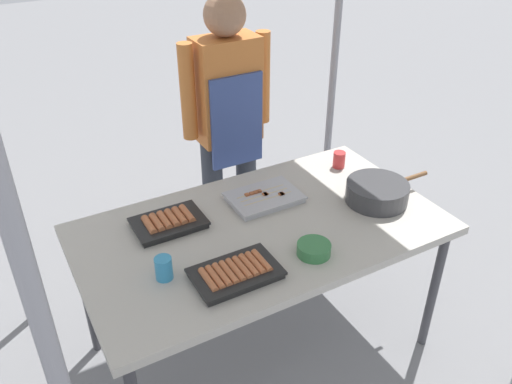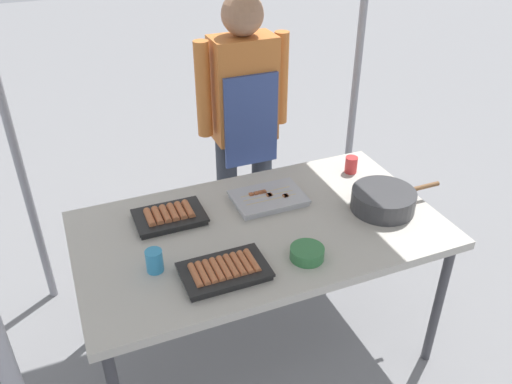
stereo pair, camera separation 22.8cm
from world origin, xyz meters
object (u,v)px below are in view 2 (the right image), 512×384
(tray_grilled_sausages, at_px, (170,216))
(vendor_woman, at_px, (244,115))
(cooking_wok, at_px, (384,199))
(drink_cup_by_wok, at_px, (154,261))
(stall_table, at_px, (260,236))
(tray_meat_skewers, at_px, (268,198))
(drink_cup_near_edge, at_px, (351,165))
(condiment_bowl, at_px, (307,253))
(tray_pork_links, at_px, (224,271))

(tray_grilled_sausages, distance_m, vendor_woman, 0.83)
(cooking_wok, distance_m, drink_cup_by_wok, 1.07)
(tray_grilled_sausages, height_order, drink_cup_by_wok, drink_cup_by_wok)
(drink_cup_by_wok, bearing_deg, stall_table, 13.02)
(tray_meat_skewers, bearing_deg, vendor_woman, 79.47)
(tray_grilled_sausages, xyz_separation_m, drink_cup_near_edge, (0.98, 0.07, 0.02))
(stall_table, relative_size, tray_grilled_sausages, 5.16)
(condiment_bowl, bearing_deg, drink_cup_near_edge, 45.57)
(vendor_woman, bearing_deg, tray_grilled_sausages, 44.34)
(stall_table, bearing_deg, tray_pork_links, -136.11)
(tray_grilled_sausages, distance_m, drink_cup_near_edge, 0.98)
(cooking_wok, bearing_deg, condiment_bowl, -158.93)
(stall_table, xyz_separation_m, tray_pork_links, (-0.25, -0.24, 0.07))
(tray_meat_skewers, xyz_separation_m, condiment_bowl, (-0.02, -0.45, 0.01))
(cooking_wok, relative_size, vendor_woman, 0.29)
(condiment_bowl, xyz_separation_m, vendor_woman, (0.13, 1.04, 0.16))
(stall_table, bearing_deg, condiment_bowl, -71.88)
(vendor_woman, bearing_deg, cooking_wok, 112.59)
(cooking_wok, height_order, drink_cup_near_edge, cooking_wok)
(tray_grilled_sausages, bearing_deg, drink_cup_by_wok, -113.92)
(drink_cup_by_wok, height_order, vendor_woman, vendor_woman)
(drink_cup_near_edge, relative_size, vendor_woman, 0.05)
(stall_table, xyz_separation_m, vendor_woman, (0.22, 0.77, 0.24))
(tray_meat_skewers, xyz_separation_m, vendor_woman, (0.11, 0.59, 0.17))
(stall_table, relative_size, tray_meat_skewers, 4.77)
(tray_grilled_sausages, xyz_separation_m, drink_cup_by_wok, (-0.14, -0.31, 0.03))
(cooking_wok, distance_m, vendor_woman, 0.93)
(condiment_bowl, bearing_deg, stall_table, 108.12)
(tray_grilled_sausages, relative_size, drink_cup_near_edge, 3.63)
(tray_pork_links, relative_size, drink_cup_by_wok, 3.59)
(stall_table, xyz_separation_m, drink_cup_by_wok, (-0.50, -0.11, 0.10))
(tray_meat_skewers, xyz_separation_m, drink_cup_near_edge, (0.51, 0.09, 0.03))
(tray_grilled_sausages, height_order, condiment_bowl, tray_grilled_sausages)
(tray_meat_skewers, xyz_separation_m, cooking_wok, (0.46, -0.26, 0.03))
(stall_table, xyz_separation_m, cooking_wok, (0.58, -0.09, 0.10))
(tray_grilled_sausages, relative_size, condiment_bowl, 2.22)
(tray_meat_skewers, bearing_deg, stall_table, -123.20)
(tray_meat_skewers, height_order, tray_pork_links, tray_pork_links)
(condiment_bowl, bearing_deg, vendor_woman, 82.63)
(cooking_wok, relative_size, condiment_bowl, 3.24)
(cooking_wok, xyz_separation_m, drink_cup_by_wok, (-1.07, -0.03, -0.00))
(stall_table, distance_m, condiment_bowl, 0.30)
(drink_cup_by_wok, bearing_deg, drink_cup_near_edge, 18.93)
(tray_grilled_sausages, distance_m, condiment_bowl, 0.65)
(tray_pork_links, distance_m, drink_cup_by_wok, 0.28)
(vendor_woman, bearing_deg, condiment_bowl, 82.63)
(tray_grilled_sausages, bearing_deg, tray_pork_links, -76.90)
(condiment_bowl, height_order, drink_cup_by_wok, drink_cup_by_wok)
(drink_cup_near_edge, xyz_separation_m, drink_cup_by_wok, (-1.12, -0.38, 0.00))
(stall_table, bearing_deg, tray_meat_skewers, 56.80)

